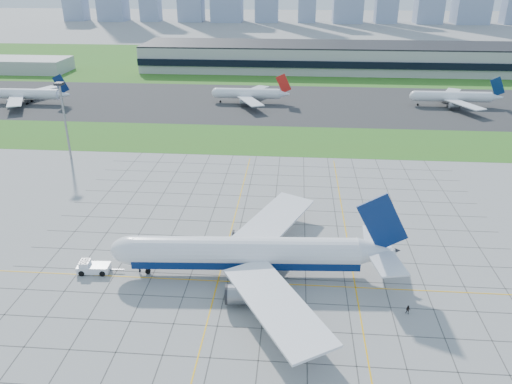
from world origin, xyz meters
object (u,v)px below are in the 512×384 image
(pushback_tug, at_px, (92,267))
(crew_near, at_px, (140,270))
(distant_jet_1, at_px, (249,93))
(light_mast, at_px, (64,112))
(airliner, at_px, (248,253))
(distant_jet_2, at_px, (454,97))
(distant_jet_0, at_px, (23,94))
(crew_far, at_px, (408,310))

(pushback_tug, relative_size, crew_near, 5.28)
(pushback_tug, distance_m, distant_jet_1, 146.74)
(light_mast, height_order, airliner, light_mast)
(light_mast, xyz_separation_m, distant_jet_2, (147.05, 80.91, -11.70))
(pushback_tug, xyz_separation_m, distant_jet_0, (-85.92, 136.09, 3.29))
(distant_jet_2, bearing_deg, airliner, -119.20)
(distant_jet_0, bearing_deg, distant_jet_1, 5.02)
(light_mast, xyz_separation_m, distant_jet_0, (-52.85, 70.25, -11.69))
(crew_far, bearing_deg, distant_jet_0, 158.83)
(crew_near, bearing_deg, distant_jet_1, 25.54)
(light_mast, height_order, distant_jet_2, light_mast)
(distant_jet_2, bearing_deg, crew_far, -107.89)
(pushback_tug, height_order, crew_far, pushback_tug)
(distant_jet_0, bearing_deg, pushback_tug, -57.73)
(pushback_tug, distance_m, crew_far, 64.35)
(distant_jet_0, height_order, distant_jet_1, same)
(crew_near, distance_m, distant_jet_1, 145.48)
(light_mast, relative_size, distant_jet_2, 0.60)
(light_mast, bearing_deg, distant_jet_0, 126.95)
(crew_near, distance_m, crew_far, 54.36)
(distant_jet_1, xyz_separation_m, distant_jet_2, (94.25, 1.37, 0.00))
(distant_jet_1, bearing_deg, distant_jet_0, -174.98)
(airliner, bearing_deg, crew_far, -22.26)
(crew_near, height_order, distant_jet_1, distant_jet_1)
(airliner, distance_m, distant_jet_1, 144.31)
(distant_jet_1, bearing_deg, light_mast, -123.57)
(airliner, xyz_separation_m, pushback_tug, (-32.87, -1.67, -4.04))
(airliner, xyz_separation_m, distant_jet_0, (-118.80, 134.42, -0.75))
(distant_jet_1, bearing_deg, crew_far, -74.07)
(airliner, xyz_separation_m, distant_jet_1, (-13.16, 143.70, -0.75))
(crew_far, height_order, distant_jet_2, distant_jet_2)
(crew_near, bearing_deg, light_mast, 62.71)
(pushback_tug, xyz_separation_m, crew_far, (63.74, -8.85, -0.28))
(crew_far, height_order, distant_jet_0, distant_jet_0)
(crew_far, distance_m, distant_jet_1, 160.42)
(airliner, relative_size, distant_jet_1, 1.44)
(pushback_tug, xyz_separation_m, distant_jet_2, (113.97, 146.75, 3.29))
(crew_far, distance_m, distant_jet_0, 208.37)
(airliner, distance_m, crew_far, 32.90)
(crew_far, xyz_separation_m, distant_jet_2, (50.23, 155.59, 3.57))
(pushback_tug, height_order, crew_near, pushback_tug)
(distant_jet_0, distance_m, distant_jet_1, 106.05)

